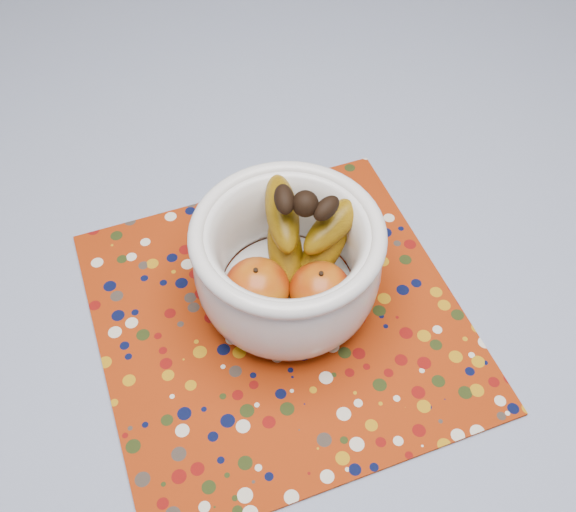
% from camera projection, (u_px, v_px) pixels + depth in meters
% --- Properties ---
extents(table, '(1.20, 1.20, 0.75)m').
position_uv_depth(table, '(324.00, 323.00, 0.86)').
color(table, brown).
rests_on(table, ground).
extents(tablecloth, '(1.32, 1.32, 0.01)m').
position_uv_depth(tablecloth, '(327.00, 287.00, 0.80)').
color(tablecloth, slate).
rests_on(tablecloth, table).
extents(placemat, '(0.53, 0.53, 0.00)m').
position_uv_depth(placemat, '(279.00, 318.00, 0.76)').
color(placemat, maroon).
rests_on(placemat, tablecloth).
extents(fruit_bowl, '(0.21, 0.20, 0.16)m').
position_uv_depth(fruit_bowl, '(293.00, 257.00, 0.72)').
color(fruit_bowl, white).
rests_on(fruit_bowl, placemat).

